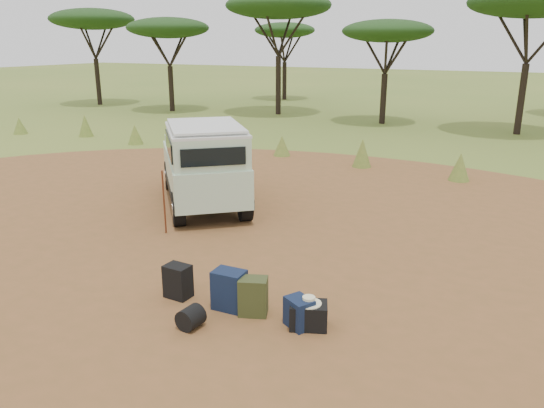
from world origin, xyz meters
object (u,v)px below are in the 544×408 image
at_px(safari_vehicle, 204,165).
at_px(backpack_navy, 229,290).
at_px(walking_staff, 164,203).
at_px(hard_case, 308,315).
at_px(backpack_black, 178,281).
at_px(backpack_olive, 253,297).
at_px(duffel_navy, 299,313).

xyz_separation_m(safari_vehicle, backpack_navy, (3.27, -4.21, -0.68)).
bearing_deg(walking_staff, hard_case, -64.45).
distance_m(walking_staff, backpack_navy, 3.46).
relative_size(backpack_black, backpack_olive, 0.93).
xyz_separation_m(safari_vehicle, duffel_navy, (4.41, -4.23, -0.77)).
xyz_separation_m(backpack_navy, backpack_olive, (0.40, 0.01, -0.02)).
xyz_separation_m(walking_staff, backpack_olive, (3.16, -2.04, -0.42)).
relative_size(backpack_navy, backpack_olive, 1.06).
bearing_deg(backpack_olive, safari_vehicle, 110.01).
xyz_separation_m(safari_vehicle, backpack_olive, (3.67, -4.21, -0.70)).
height_order(safari_vehicle, backpack_navy, safari_vehicle).
relative_size(safari_vehicle, backpack_navy, 6.98).
bearing_deg(safari_vehicle, backpack_black, -11.71).
xyz_separation_m(walking_staff, duffel_navy, (3.90, -2.06, -0.49)).
height_order(backpack_olive, hard_case, backpack_olive).
height_order(backpack_navy, backpack_olive, backpack_navy).
bearing_deg(duffel_navy, safari_vehicle, 166.29).
distance_m(walking_staff, backpack_olive, 3.79).
height_order(backpack_navy, hard_case, backpack_navy).
bearing_deg(safari_vehicle, backpack_olive, 0.26).
bearing_deg(walking_staff, safari_vehicle, 65.24).
height_order(walking_staff, backpack_black, walking_staff).
height_order(walking_staff, duffel_navy, walking_staff).
relative_size(backpack_olive, duffel_navy, 1.32).
xyz_separation_m(duffel_navy, hard_case, (0.12, 0.05, -0.03)).
relative_size(walking_staff, backpack_navy, 2.40).
xyz_separation_m(backpack_navy, hard_case, (1.26, 0.03, -0.12)).
bearing_deg(safari_vehicle, duffel_navy, 5.35).
bearing_deg(duffel_navy, hard_case, 52.08).
bearing_deg(hard_case, backpack_black, 160.04).
bearing_deg(backpack_olive, backpack_navy, 159.70).
distance_m(backpack_black, backpack_olive, 1.30).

